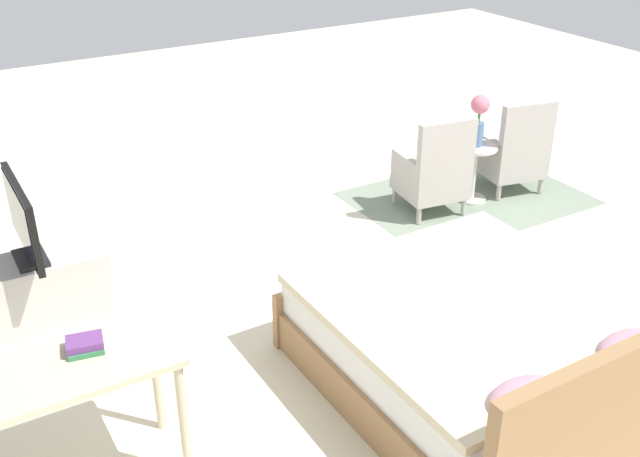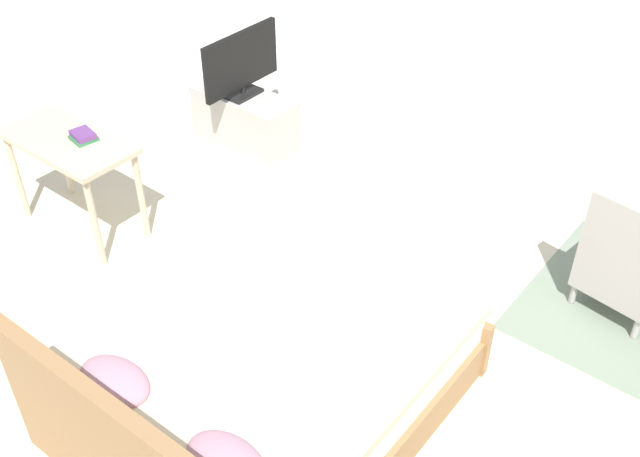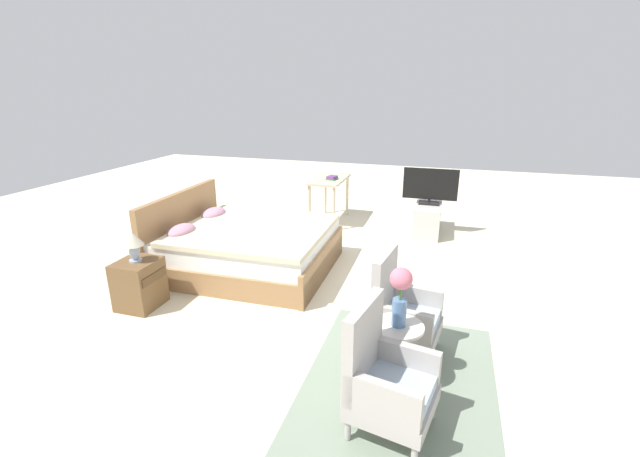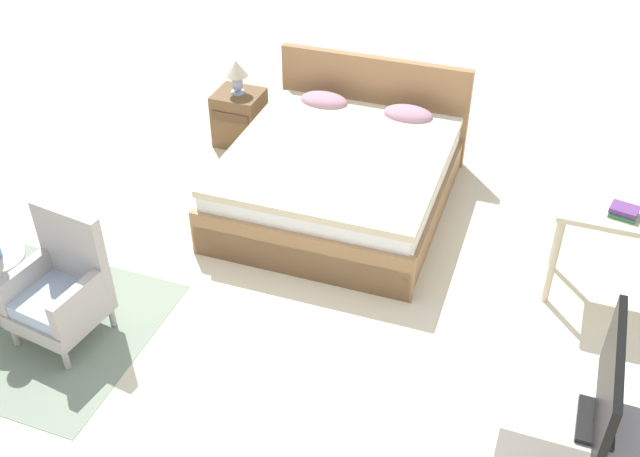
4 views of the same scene
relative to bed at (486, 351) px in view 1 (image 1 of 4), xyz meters
The scene contains 11 objects.
ground_plane 1.23m from the bed, 80.66° to the right, with size 16.00×16.00×0.00m, color beige.
floor_rug 2.84m from the bed, 128.71° to the right, with size 2.10×1.50×0.01m.
bed is the anchor object (origin of this frame).
armchair_by_window_left 3.10m from the bed, 136.15° to the right, with size 0.63×0.63×0.92m.
armchair_by_window_right 2.50m from the bed, 120.82° to the right, with size 0.61×0.61×0.92m.
side_table 2.80m from the bed, 129.20° to the right, with size 0.40×0.40×0.55m.
flower_vase 2.85m from the bed, 129.20° to the right, with size 0.17×0.17×0.48m.
tv_stand 3.08m from the bed, 45.00° to the right, with size 0.96×0.40×0.48m.
tv_flatscreen 3.12m from the bed, 44.97° to the right, with size 0.20×0.85×0.57m.
vanity_desk 2.37m from the bed, 11.79° to the right, with size 1.04×0.52×0.78m.
book_stack 2.32m from the bed, 14.16° to the right, with size 0.20×0.19×0.06m.
Camera 1 is at (2.52, 3.82, 3.03)m, focal length 42.00 mm.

